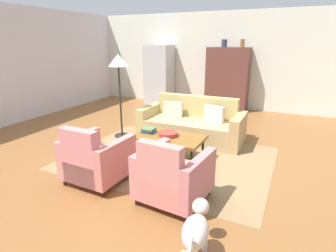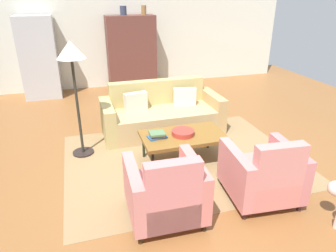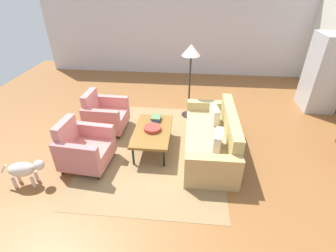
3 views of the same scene
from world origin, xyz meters
name	(u,v)px [view 1 (image 1 of 3)]	position (x,y,z in m)	size (l,w,h in m)	color
ground_plane	(166,157)	(0.00, 0.00, 0.00)	(10.43, 10.43, 0.00)	brown
wall_back	(228,61)	(0.00, 4.28, 1.40)	(8.69, 0.12, 2.80)	silver
area_rug	(169,158)	(0.07, -0.02, 0.00)	(3.40, 2.60, 0.01)	olive
couch	(192,125)	(0.07, 1.11, 0.29)	(2.11, 0.91, 0.86)	tan
coffee_table	(168,138)	(0.07, -0.07, 0.39)	(1.20, 0.70, 0.43)	black
armchair_left	(95,160)	(-0.53, -1.24, 0.34)	(0.83, 0.83, 0.88)	#3A231A
armchair_right	(171,178)	(0.67, -1.24, 0.34)	(0.87, 0.87, 0.88)	#322612
fruit_bowl	(168,134)	(0.07, -0.07, 0.46)	(0.33, 0.33, 0.07)	#A93329
book_stack	(149,130)	(-0.31, -0.06, 0.47)	(0.28, 0.20, 0.08)	#2A5A89
cabinet	(227,79)	(0.09, 3.94, 0.90)	(1.20, 0.51, 1.80)	brown
vase_tall	(224,43)	(-0.06, 3.93, 1.91)	(0.16, 0.16, 0.21)	#31384E
vase_round	(242,43)	(0.44, 3.93, 1.91)	(0.12, 0.12, 0.22)	olive
refrigerator	(159,75)	(-2.09, 3.83, 0.93)	(0.80, 0.73, 1.85)	#B7BABF
floor_lamp	(119,68)	(-1.34, 0.59, 1.44)	(0.40, 0.40, 1.72)	black
dog	(196,229)	(1.26, -1.99, 0.31)	(0.31, 0.71, 0.48)	beige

